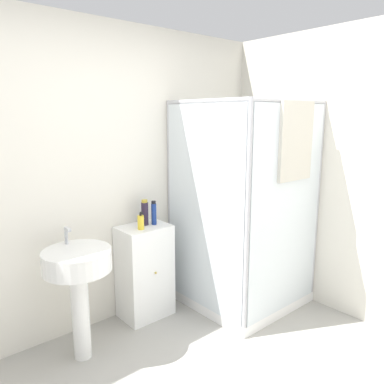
{
  "coord_description": "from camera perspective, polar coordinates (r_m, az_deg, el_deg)",
  "views": [
    {
      "loc": [
        -1.4,
        -1.1,
        1.76
      ],
      "look_at": [
        0.48,
        1.09,
        1.17
      ],
      "focal_mm": 35.0,
      "sensor_mm": 36.0,
      "label": 1
    }
  ],
  "objects": [
    {
      "name": "wall_back",
      "position": [
        3.17,
        -13.95,
        2.03
      ],
      "size": [
        6.4,
        0.06,
        2.5
      ],
      "primitive_type": "cube",
      "color": "silver",
      "rests_on": "ground_plane"
    },
    {
      "name": "shampoo_bottle_tall_black",
      "position": [
        3.26,
        -7.21,
        -3.15
      ],
      "size": [
        0.06,
        0.06,
        0.22
      ],
      "color": "#281E33",
      "rests_on": "vanity_cabinet"
    },
    {
      "name": "soap_dispenser",
      "position": [
        3.14,
        -7.81,
        -4.58
      ],
      "size": [
        0.05,
        0.06,
        0.15
      ],
      "color": "yellow",
      "rests_on": "vanity_cabinet"
    },
    {
      "name": "shower_enclosure",
      "position": [
        3.56,
        7.88,
        -9.46
      ],
      "size": [
        1.0,
        1.03,
        1.89
      ],
      "color": "white",
      "rests_on": "ground_plane"
    },
    {
      "name": "sink",
      "position": [
        2.83,
        -16.98,
        -11.79
      ],
      "size": [
        0.48,
        0.48,
        0.97
      ],
      "color": "white",
      "rests_on": "ground_plane"
    },
    {
      "name": "shampoo_bottle_blue",
      "position": [
        3.26,
        -5.84,
        -3.21
      ],
      "size": [
        0.04,
        0.04,
        0.21
      ],
      "color": "navy",
      "rests_on": "vanity_cabinet"
    },
    {
      "name": "vanity_cabinet",
      "position": [
        3.39,
        -7.21,
        -11.9
      ],
      "size": [
        0.43,
        0.34,
        0.83
      ],
      "color": "white",
      "rests_on": "ground_plane"
    }
  ]
}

